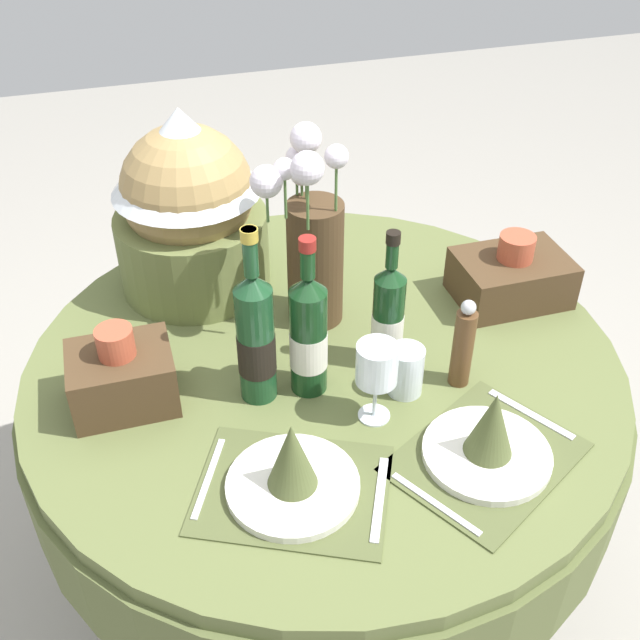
{
  "coord_description": "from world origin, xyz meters",
  "views": [
    {
      "loc": [
        -0.37,
        -1.22,
        1.85
      ],
      "look_at": [
        0.0,
        0.03,
        0.86
      ],
      "focal_mm": 43.12,
      "sensor_mm": 36.0,
      "label": 1
    }
  ],
  "objects": [
    {
      "name": "wine_bottle_right",
      "position": [
        0.12,
        -0.05,
        0.9
      ],
      "size": [
        0.07,
        0.07,
        0.32
      ],
      "color": "#143819",
      "rests_on": "dining_table"
    },
    {
      "name": "place_setting_right",
      "position": [
        0.21,
        -0.36,
        0.82
      ],
      "size": [
        0.42,
        0.39,
        0.16
      ],
      "color": "#4E562F",
      "rests_on": "dining_table"
    },
    {
      "name": "wine_bottle_left",
      "position": [
        -0.06,
        -0.08,
        0.91
      ],
      "size": [
        0.08,
        0.08,
        0.36
      ],
      "color": "#143819",
      "rests_on": "dining_table"
    },
    {
      "name": "woven_basket_side_left",
      "position": [
        -0.42,
        -0.02,
        0.84
      ],
      "size": [
        0.2,
        0.16,
        0.18
      ],
      "color": "#47331E",
      "rests_on": "dining_table"
    },
    {
      "name": "woven_basket_side_right",
      "position": [
        0.49,
        0.09,
        0.84
      ],
      "size": [
        0.26,
        0.19,
        0.17
      ],
      "color": "#47331E",
      "rests_on": "dining_table"
    },
    {
      "name": "pepper_mill",
      "position": [
        0.25,
        -0.15,
        0.87
      ],
      "size": [
        0.04,
        0.04,
        0.21
      ],
      "color": "brown",
      "rests_on": "dining_table"
    },
    {
      "name": "dining_table",
      "position": [
        0.0,
        0.0,
        0.62
      ],
      "size": [
        1.31,
        1.31,
        0.78
      ],
      "color": "#5B6638",
      "rests_on": "ground"
    },
    {
      "name": "ground",
      "position": [
        0.0,
        0.0,
        0.0
      ],
      "size": [
        8.0,
        8.0,
        0.0
      ],
      "primitive_type": "plane",
      "color": "#9E998E"
    },
    {
      "name": "gift_tub_back_left",
      "position": [
        -0.22,
        0.37,
        1.01
      ],
      "size": [
        0.36,
        0.36,
        0.45
      ],
      "color": "olive",
      "rests_on": "dining_table"
    },
    {
      "name": "place_setting_left",
      "position": [
        -0.16,
        -0.34,
        0.82
      ],
      "size": [
        0.42,
        0.38,
        0.16
      ],
      "color": "#4E562F",
      "rests_on": "dining_table"
    },
    {
      "name": "tumbler_mid",
      "position": [
        0.13,
        -0.15,
        0.83
      ],
      "size": [
        0.07,
        0.07,
        0.11
      ],
      "primitive_type": "cylinder",
      "color": "silver",
      "rests_on": "dining_table"
    },
    {
      "name": "flower_vase",
      "position": [
        0.02,
        0.15,
        0.98
      ],
      "size": [
        0.21,
        0.2,
        0.46
      ],
      "color": "#47331E",
      "rests_on": "dining_table"
    },
    {
      "name": "wine_bottle_centre",
      "position": [
        -0.16,
        -0.07,
        0.92
      ],
      "size": [
        0.08,
        0.08,
        0.39
      ],
      "color": "#194223",
      "rests_on": "dining_table"
    },
    {
      "name": "wine_glass_right",
      "position": [
        0.04,
        -0.2,
        0.91
      ],
      "size": [
        0.08,
        0.08,
        0.18
      ],
      "color": "silver",
      "rests_on": "dining_table"
    }
  ]
}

